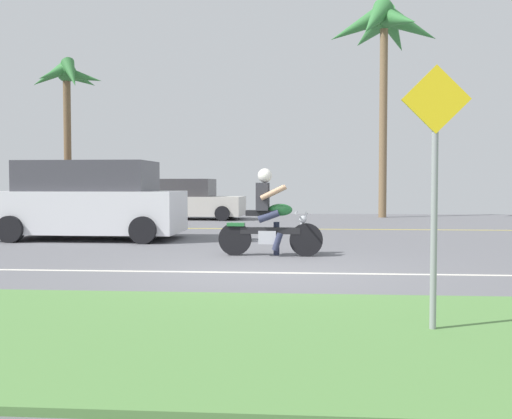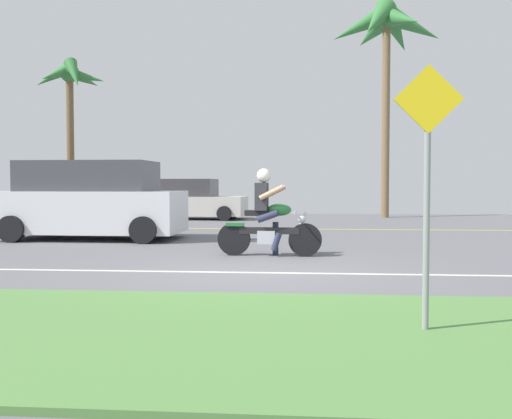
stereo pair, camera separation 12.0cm
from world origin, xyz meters
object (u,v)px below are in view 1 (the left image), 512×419
parked_car_0 (50,202)px  palm_tree_1 (67,86)px  street_sign (435,172)px  motorcyclist (269,219)px  suv_nearby (90,201)px  parked_car_1 (185,200)px  palm_tree_0 (384,32)px  motorcyclist_distant (119,211)px

parked_car_0 → palm_tree_1: 4.98m
parked_car_0 → street_sign: (11.29, -17.57, 0.84)m
motorcyclist → suv_nearby: suv_nearby is taller
parked_car_0 → parked_car_1: (5.54, -0.16, 0.07)m
parked_car_1 → palm_tree_0: size_ratio=0.51×
parked_car_0 → parked_car_1: size_ratio=0.86×
parked_car_1 → palm_tree_0: (7.88, 1.84, 6.81)m
motorcyclist → palm_tree_0: palm_tree_0 is taller
motorcyclist → suv_nearby: size_ratio=0.43×
suv_nearby → parked_car_0: 9.87m
motorcyclist → parked_car_1: size_ratio=0.45×
palm_tree_0 → motorcyclist_distant: (-8.83, -7.19, -6.97)m
parked_car_1 → street_sign: (5.75, -17.41, 0.77)m
parked_car_0 → palm_tree_1: bearing=77.1°
palm_tree_1 → motorcyclist_distant: 9.41m
palm_tree_0 → street_sign: (-2.13, -19.25, -6.04)m
palm_tree_0 → motorcyclist: bearing=-106.5°
motorcyclist → parked_car_1: 12.19m
parked_car_1 → palm_tree_1: palm_tree_1 is taller
parked_car_0 → motorcyclist_distant: parked_car_0 is taller
street_sign → palm_tree_0: bearing=83.7°
motorcyclist → suv_nearby: 5.59m
palm_tree_0 → street_sign: size_ratio=3.57×
motorcyclist_distant → motorcyclist: bearing=-51.7°
parked_car_0 → street_sign: size_ratio=1.57×
motorcyclist → palm_tree_1: 16.59m
palm_tree_0 → palm_tree_1: size_ratio=1.33×
motorcyclist_distant → suv_nearby: bearing=-85.8°
parked_car_1 → street_sign: size_ratio=1.82×
parked_car_0 → palm_tree_0: (13.42, 1.67, 6.88)m
parked_car_0 → motorcyclist_distant: (4.59, -5.51, -0.10)m
motorcyclist → parked_car_1: motorcyclist is taller
parked_car_1 → motorcyclist_distant: parked_car_1 is taller
motorcyclist → palm_tree_1: palm_tree_1 is taller
motorcyclist → suv_nearby: (-4.66, 3.09, 0.24)m
motorcyclist → palm_tree_1: size_ratio=0.31×
palm_tree_1 → motorcyclist_distant: palm_tree_1 is taller
suv_nearby → palm_tree_0: 14.95m
motorcyclist → street_sign: (1.82, -5.87, 0.79)m
palm_tree_0 → palm_tree_1: bearing=-178.3°
parked_car_0 → palm_tree_1: (0.29, 1.28, 4.80)m
palm_tree_1 → street_sign: bearing=-59.7°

